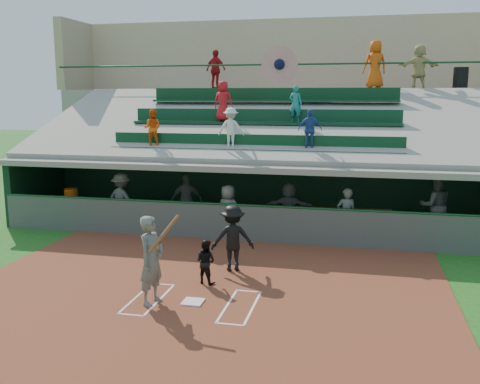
% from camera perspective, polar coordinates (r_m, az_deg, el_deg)
% --- Properties ---
extents(ground, '(100.00, 100.00, 0.00)m').
position_cam_1_polar(ground, '(11.66, -5.03, -11.75)').
color(ground, '#1C5518').
rests_on(ground, ground).
extents(dirt_slab, '(11.00, 9.00, 0.02)m').
position_cam_1_polar(dirt_slab, '(12.10, -4.30, -10.84)').
color(dirt_slab, brown).
rests_on(dirt_slab, ground).
extents(home_plate, '(0.43, 0.43, 0.03)m').
position_cam_1_polar(home_plate, '(11.65, -5.03, -11.59)').
color(home_plate, white).
rests_on(home_plate, dirt_slab).
extents(batters_box_chalk, '(2.65, 1.85, 0.01)m').
position_cam_1_polar(batters_box_chalk, '(11.65, -5.03, -11.64)').
color(batters_box_chalk, white).
rests_on(batters_box_chalk, dirt_slab).
extents(dugout_floor, '(16.00, 3.50, 0.04)m').
position_cam_1_polar(dugout_floor, '(17.89, 1.53, -3.76)').
color(dugout_floor, gray).
rests_on(dugout_floor, ground).
extents(concourse_slab, '(20.00, 3.00, 4.60)m').
position_cam_1_polar(concourse_slab, '(24.10, 4.67, 5.36)').
color(concourse_slab, gray).
rests_on(concourse_slab, ground).
extents(grandstand, '(20.40, 10.40, 7.80)m').
position_cam_1_polar(grandstand, '(21.17, 3.52, 4.58)').
color(grandstand, '#4D534D').
rests_on(grandstand, ground).
extents(batter_at_plate, '(0.92, 0.81, 1.95)m').
position_cam_1_polar(batter_at_plate, '(11.40, -9.40, -7.17)').
color(batter_at_plate, '#545651').
rests_on(batter_at_plate, dirt_slab).
extents(catcher, '(0.60, 0.53, 1.04)m').
position_cam_1_polar(catcher, '(12.59, -3.70, -7.41)').
color(catcher, black).
rests_on(catcher, dirt_slab).
extents(home_umpire, '(1.21, 0.92, 1.66)m').
position_cam_1_polar(home_umpire, '(13.38, -0.79, -4.93)').
color(home_umpire, black).
rests_on(home_umpire, dirt_slab).
extents(dugout_bench, '(15.20, 2.95, 0.46)m').
position_cam_1_polar(dugout_bench, '(18.90, 2.02, -2.22)').
color(dugout_bench, olive).
rests_on(dugout_bench, dugout_floor).
extents(white_table, '(0.95, 0.78, 0.75)m').
position_cam_1_polar(white_table, '(19.20, -17.50, -2.06)').
color(white_table, silver).
rests_on(white_table, dugout_floor).
extents(water_cooler, '(0.44, 0.44, 0.44)m').
position_cam_1_polar(water_cooler, '(19.07, -17.57, -0.31)').
color(water_cooler, '#CB4C0B').
rests_on(water_cooler, white_table).
extents(dugout_player_a, '(1.29, 0.96, 1.78)m').
position_cam_1_polar(dugout_player_a, '(18.27, -12.49, -0.79)').
color(dugout_player_a, '#5B5D58').
rests_on(dugout_player_a, dugout_floor).
extents(dugout_player_b, '(1.07, 0.61, 1.72)m').
position_cam_1_polar(dugout_player_b, '(18.05, -5.69, -0.82)').
color(dugout_player_b, '#545752').
rests_on(dugout_player_b, dugout_floor).
extents(dugout_player_c, '(0.92, 0.75, 1.61)m').
position_cam_1_polar(dugout_player_c, '(16.51, -1.28, -2.01)').
color(dugout_player_c, '#575954').
rests_on(dugout_player_c, dugout_floor).
extents(dugout_player_d, '(1.50, 0.52, 1.60)m').
position_cam_1_polar(dugout_player_d, '(17.13, 5.22, -1.63)').
color(dugout_player_d, '#575A55').
rests_on(dugout_player_d, dugout_floor).
extents(dugout_player_e, '(0.66, 0.51, 1.61)m').
position_cam_1_polar(dugout_player_e, '(16.25, 11.25, -2.41)').
color(dugout_player_e, '#5B5E58').
rests_on(dugout_player_e, dugout_floor).
extents(dugout_player_f, '(1.03, 0.85, 1.96)m').
position_cam_1_polar(dugout_player_f, '(17.46, 20.10, -1.39)').
color(dugout_player_f, '#575A55').
rests_on(dugout_player_f, dugout_floor).
extents(trash_bin, '(0.56, 0.56, 0.84)m').
position_cam_1_polar(trash_bin, '(23.09, 22.47, 11.16)').
color(trash_bin, black).
rests_on(trash_bin, concourse_slab).
extents(concourse_staff_a, '(1.10, 0.78, 1.73)m').
position_cam_1_polar(concourse_staff_a, '(24.14, -2.59, 12.90)').
color(concourse_staff_a, '#B11416').
rests_on(concourse_staff_a, concourse_slab).
extents(concourse_staff_b, '(1.08, 0.89, 1.91)m').
position_cam_1_polar(concourse_staff_b, '(22.46, 14.20, 13.04)').
color(concourse_staff_b, '#CB4B0B').
rests_on(concourse_staff_b, concourse_slab).
extents(concourse_staff_c, '(1.65, 0.76, 1.71)m').
position_cam_1_polar(concourse_staff_c, '(22.50, 18.55, 12.56)').
color(concourse_staff_c, tan).
rests_on(concourse_staff_c, concourse_slab).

